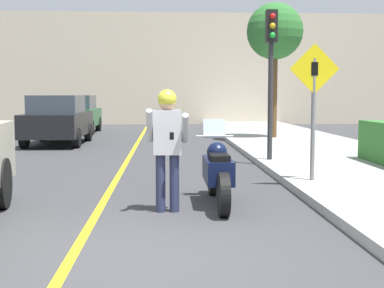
% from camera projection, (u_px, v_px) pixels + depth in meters
% --- Properties ---
extents(ground_plane, '(80.00, 80.00, 0.00)m').
position_uv_depth(ground_plane, '(129.00, 257.00, 5.59)').
color(ground_plane, '#38383A').
extents(road_center_line, '(0.12, 36.00, 0.01)m').
position_uv_depth(road_center_line, '(120.00, 173.00, 11.53)').
color(road_center_line, yellow).
rests_on(road_center_line, ground).
extents(building_backdrop, '(28.00, 1.20, 6.39)m').
position_uv_depth(building_backdrop, '(158.00, 69.00, 31.16)').
color(building_backdrop, beige).
rests_on(building_backdrop, ground).
extents(motorcycle, '(0.62, 2.28, 1.30)m').
position_uv_depth(motorcycle, '(218.00, 172.00, 8.24)').
color(motorcycle, black).
rests_on(motorcycle, ground).
extents(person_biker, '(0.59, 0.48, 1.78)m').
position_uv_depth(person_biker, '(167.00, 137.00, 7.67)').
color(person_biker, '#282D4C').
rests_on(person_biker, ground).
extents(crossing_sign, '(0.91, 0.08, 2.47)m').
position_uv_depth(crossing_sign, '(314.00, 99.00, 9.62)').
color(crossing_sign, slate).
rests_on(crossing_sign, sidewalk_curb).
extents(traffic_light, '(0.26, 0.30, 3.54)m').
position_uv_depth(traffic_light, '(271.00, 56.00, 12.64)').
color(traffic_light, '#2D2D30').
rests_on(traffic_light, sidewalk_curb).
extents(street_tree, '(2.04, 2.04, 4.86)m').
position_uv_depth(street_tree, '(275.00, 33.00, 19.27)').
color(street_tree, brown).
rests_on(street_tree, sidewalk_curb).
extents(parked_car_black, '(1.88, 4.20, 1.68)m').
position_uv_depth(parked_car_black, '(58.00, 120.00, 18.26)').
color(parked_car_black, black).
rests_on(parked_car_black, ground).
extents(parked_car_green, '(1.88, 4.20, 1.68)m').
position_uv_depth(parked_car_green, '(76.00, 114.00, 23.81)').
color(parked_car_green, black).
rests_on(parked_car_green, ground).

